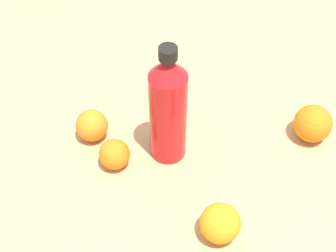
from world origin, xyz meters
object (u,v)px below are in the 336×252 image
object	(u,v)px
orange_0	(220,223)
orange_1	(313,124)
orange_3	(92,126)
water_bottle	(168,108)
orange_2	(114,154)

from	to	relation	value
orange_0	orange_1	bearing A→B (deg)	-174.60
orange_0	orange_3	world-z (taller)	orange_0
orange_3	orange_0	bearing A→B (deg)	93.61
water_bottle	orange_0	bearing A→B (deg)	102.61
water_bottle	orange_1	world-z (taller)	water_bottle
water_bottle	orange_2	distance (m)	0.15
water_bottle	orange_0	world-z (taller)	water_bottle
orange_1	orange_2	distance (m)	0.43
orange_2	orange_3	bearing A→B (deg)	-98.18
orange_3	orange_2	bearing A→B (deg)	81.82
orange_1	water_bottle	bearing A→B (deg)	-35.49
orange_0	orange_1	size ratio (longest dim) A/B	0.93
orange_1	orange_3	xyz separation A→B (m)	(0.35, -0.33, -0.01)
orange_1	orange_3	world-z (taller)	orange_1
water_bottle	orange_3	xyz separation A→B (m)	(0.09, -0.14, -0.10)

